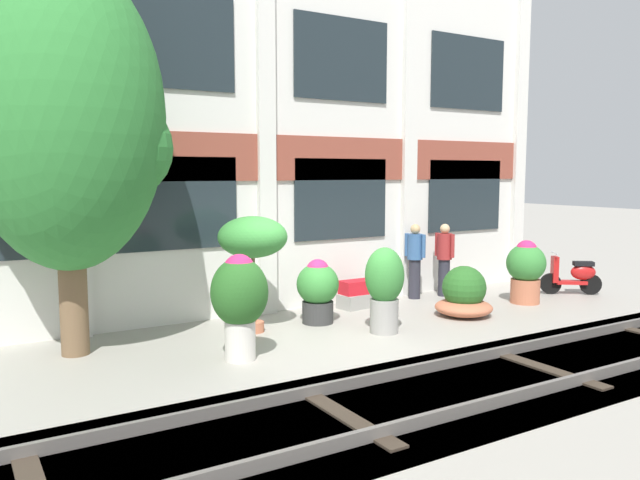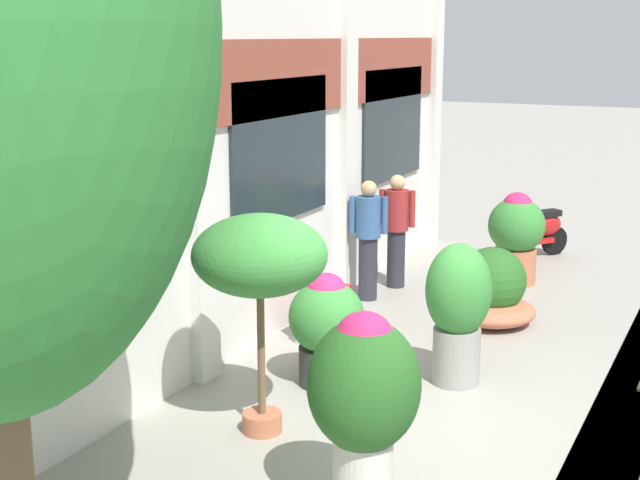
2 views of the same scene
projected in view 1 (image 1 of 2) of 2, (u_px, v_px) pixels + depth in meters
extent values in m
plane|color=#9E998E|center=(336.00, 342.00, 10.35)|extent=(80.00, 80.00, 0.00)
cube|color=silver|center=(259.00, 134.00, 12.39)|extent=(14.26, 0.50, 7.13)
cube|color=brown|center=(265.00, 158.00, 12.21)|extent=(14.26, 0.06, 0.90)
cube|color=silver|center=(72.00, 127.00, 10.29)|extent=(0.36, 0.16, 7.13)
cube|color=silver|center=(266.00, 134.00, 12.12)|extent=(0.36, 0.16, 7.13)
cube|color=silver|center=(409.00, 139.00, 13.96)|extent=(0.36, 0.16, 7.13)
cube|color=silver|center=(519.00, 142.00, 15.79)|extent=(0.36, 0.16, 7.13)
cube|color=#1E282D|center=(178.00, 203.00, 11.38)|extent=(2.28, 0.04, 1.70)
cube|color=#1E282D|center=(342.00, 199.00, 13.21)|extent=(2.28, 0.04, 1.70)
cube|color=#1E282D|center=(465.00, 196.00, 15.04)|extent=(2.28, 0.04, 1.70)
cube|color=#1E282D|center=(174.00, 40.00, 11.06)|extent=(2.28, 0.04, 1.70)
cube|color=#1E282D|center=(342.00, 59.00, 12.89)|extent=(2.28, 0.04, 1.70)
cube|color=#1E282D|center=(468.00, 73.00, 14.73)|extent=(2.28, 0.04, 1.70)
cube|color=#4C473F|center=(448.00, 401.00, 8.07)|extent=(22.26, 2.80, 0.28)
cube|color=#605B56|center=(490.00, 403.00, 7.43)|extent=(22.26, 0.07, 0.15)
cube|color=#605B56|center=(412.00, 370.00, 8.66)|extent=(22.26, 0.07, 0.15)
cube|color=#382D23|center=(343.00, 415.00, 7.22)|extent=(0.24, 2.10, 0.03)
cube|color=#382D23|center=(542.00, 367.00, 8.98)|extent=(0.24, 2.10, 0.03)
cylinder|color=brown|center=(73.00, 279.00, 9.55)|extent=(0.42, 0.42, 2.37)
ellipsoid|color=#2D7A33|center=(66.00, 115.00, 9.28)|extent=(2.92, 2.92, 4.67)
sphere|color=#2D7A33|center=(12.00, 147.00, 9.13)|extent=(1.61, 1.61, 1.61)
sphere|color=#2D7A33|center=(120.00, 148.00, 9.54)|extent=(1.61, 1.61, 1.61)
cylinder|color=#333333|center=(318.00, 312.00, 11.68)|extent=(0.59, 0.59, 0.41)
ellipsoid|color=#388438|center=(318.00, 284.00, 11.62)|extent=(0.79, 0.79, 0.77)
sphere|color=#DB2866|center=(318.00, 271.00, 11.59)|extent=(0.44, 0.44, 0.44)
cylinder|color=#B76647|center=(525.00, 291.00, 13.46)|extent=(0.62, 0.62, 0.52)
ellipsoid|color=#388438|center=(526.00, 263.00, 13.40)|extent=(0.83, 0.83, 0.82)
sphere|color=#DB2866|center=(527.00, 251.00, 13.37)|extent=(0.46, 0.46, 0.46)
ellipsoid|color=#B76647|center=(464.00, 307.00, 12.25)|extent=(1.12, 1.12, 0.34)
sphere|color=#286023|center=(464.00, 288.00, 12.21)|extent=(0.86, 0.86, 0.86)
cylinder|color=#B76647|center=(254.00, 327.00, 11.04)|extent=(0.37, 0.37, 0.18)
cylinder|color=brown|center=(253.00, 284.00, 10.95)|extent=(0.07, 0.07, 1.36)
ellipsoid|color=#388438|center=(253.00, 237.00, 10.86)|extent=(1.22, 1.22, 0.73)
cube|color=gray|center=(357.00, 301.00, 13.02)|extent=(0.86, 0.57, 0.29)
cube|color=red|center=(358.00, 287.00, 12.99)|extent=(0.72, 0.41, 0.28)
cylinder|color=gray|center=(384.00, 316.00, 10.97)|extent=(0.50, 0.50, 0.60)
ellipsoid|color=#388438|center=(385.00, 275.00, 10.89)|extent=(0.69, 0.69, 0.99)
cylinder|color=beige|center=(240.00, 340.00, 9.37)|extent=(0.46, 0.46, 0.60)
ellipsoid|color=#286023|center=(239.00, 292.00, 9.29)|extent=(0.87, 0.87, 1.03)
sphere|color=#DB2866|center=(239.00, 270.00, 9.25)|extent=(0.48, 0.48, 0.48)
cylinder|color=black|center=(551.00, 284.00, 14.46)|extent=(0.44, 0.36, 0.48)
cylinder|color=black|center=(591.00, 284.00, 14.38)|extent=(0.44, 0.36, 0.48)
cube|color=red|center=(571.00, 282.00, 14.42)|extent=(0.69, 0.60, 0.08)
ellipsoid|color=red|center=(583.00, 272.00, 14.37)|extent=(0.60, 0.54, 0.36)
cube|color=black|center=(584.00, 264.00, 14.34)|extent=(0.48, 0.44, 0.10)
cube|color=red|center=(555.00, 269.00, 14.42)|extent=(0.26, 0.30, 0.60)
cylinder|color=#B7B7BF|center=(554.00, 253.00, 14.38)|extent=(0.32, 0.42, 0.03)
cylinder|color=#282833|center=(415.00, 279.00, 13.93)|extent=(0.26, 0.26, 0.88)
cylinder|color=#33598C|center=(415.00, 247.00, 13.85)|extent=(0.34, 0.34, 0.57)
sphere|color=tan|center=(415.00, 229.00, 13.81)|extent=(0.22, 0.22, 0.22)
cylinder|color=#33598C|center=(407.00, 245.00, 13.99)|extent=(0.09, 0.09, 0.51)
cylinder|color=#33598C|center=(424.00, 246.00, 13.70)|extent=(0.09, 0.09, 0.51)
cylinder|color=#282833|center=(444.00, 277.00, 14.23)|extent=(0.26, 0.26, 0.84)
cylinder|color=maroon|center=(445.00, 246.00, 14.15)|extent=(0.34, 0.34, 0.59)
sphere|color=tan|center=(445.00, 229.00, 14.11)|extent=(0.22, 0.22, 0.22)
cylinder|color=maroon|center=(437.00, 244.00, 14.31)|extent=(0.09, 0.09, 0.53)
cylinder|color=maroon|center=(453.00, 246.00, 13.98)|extent=(0.09, 0.09, 0.53)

